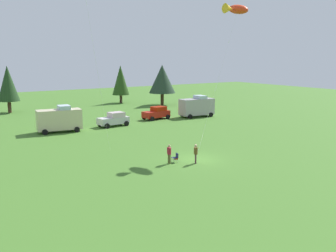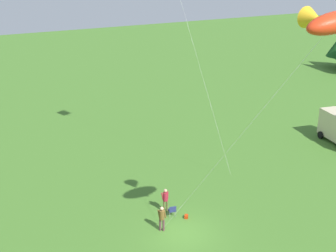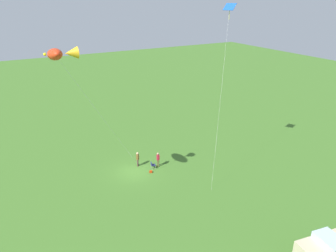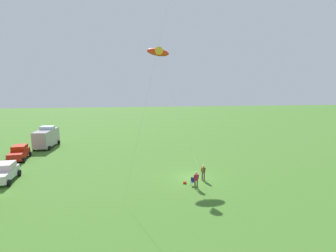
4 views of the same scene
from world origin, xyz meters
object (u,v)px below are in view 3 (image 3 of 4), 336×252
at_px(backpack_on_grass, 151,172).
at_px(person_kite_flyer, 138,158).
at_px(folding_chair, 152,165).
at_px(kite_large_fish, 59,54).
at_px(person_spectator, 158,158).
at_px(kite_diamond_blue, 229,14).

bearing_deg(backpack_on_grass, person_kite_flyer, -73.66).
bearing_deg(folding_chair, person_kite_flyer, 141.50).
relative_size(person_kite_flyer, kite_large_fish, 0.12).
bearing_deg(folding_chair, person_spectator, 19.02).
bearing_deg(folding_chair, kite_diamond_blue, -13.46).
bearing_deg(backpack_on_grass, kite_large_fish, 13.22).
relative_size(folding_chair, kite_diamond_blue, 0.05).
bearing_deg(backpack_on_grass, kite_diamond_blue, 163.67).
bearing_deg(person_spectator, person_kite_flyer, 150.17).
bearing_deg(folding_chair, backpack_on_grass, -118.43).
bearing_deg(kite_diamond_blue, person_spectator, -26.42).
bearing_deg(kite_diamond_blue, folding_chair, -22.95).
relative_size(person_kite_flyer, kite_diamond_blue, 0.10).
bearing_deg(kite_large_fish, person_kite_flyer, -152.89).
distance_m(folding_chair, person_spectator, 0.97).
distance_m(folding_chair, backpack_on_grass, 1.04).
height_order(folding_chair, backpack_on_grass, folding_chair).
bearing_deg(person_spectator, kite_diamond_blue, -25.09).
relative_size(person_kite_flyer, folding_chair, 2.12).
bearing_deg(person_spectator, kite_large_fish, -162.44).
distance_m(person_spectator, backpack_on_grass, 1.89).
height_order(person_kite_flyer, kite_diamond_blue, kite_diamond_blue).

